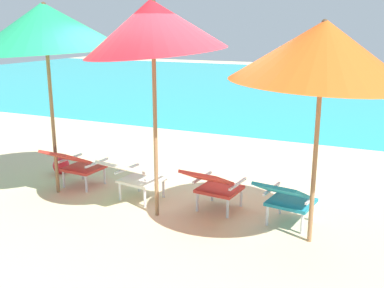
# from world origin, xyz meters

# --- Properties ---
(ground_plane) EXTENTS (40.00, 40.00, 0.00)m
(ground_plane) POSITION_xyz_m (0.00, 4.00, 0.00)
(ground_plane) COLOR beige
(ocean_band) EXTENTS (40.00, 18.00, 0.01)m
(ocean_band) POSITION_xyz_m (0.00, 12.86, 0.00)
(ocean_band) COLOR #28B2B7
(ocean_band) RESTS_ON ground_plane
(lounge_chair_far_left) EXTENTS (0.59, 0.91, 0.68)m
(lounge_chair_far_left) POSITION_xyz_m (-1.65, -0.27, 0.40)
(lounge_chair_far_left) COLOR red
(lounge_chair_far_left) RESTS_ON ground_plane
(lounge_chair_near_left) EXTENTS (0.66, 0.94, 0.68)m
(lounge_chair_near_left) POSITION_xyz_m (-0.59, -0.38, 0.40)
(lounge_chair_near_left) COLOR silver
(lounge_chair_near_left) RESTS_ON ground_plane
(lounge_chair_near_right) EXTENTS (0.61, 0.92, 0.68)m
(lounge_chair_near_right) POSITION_xyz_m (0.54, -0.27, 0.40)
(lounge_chair_near_right) COLOR red
(lounge_chair_near_right) RESTS_ON ground_plane
(lounge_chair_far_right) EXTENTS (0.65, 0.94, 0.68)m
(lounge_chair_far_right) POSITION_xyz_m (1.50, -0.32, 0.40)
(lounge_chair_far_right) COLOR teal
(lounge_chair_far_right) RESTS_ON ground_plane
(beach_umbrella_left) EXTENTS (2.33, 2.29, 2.74)m
(beach_umbrella_left) POSITION_xyz_m (-1.82, -0.49, 2.33)
(beach_umbrella_left) COLOR olive
(beach_umbrella_left) RESTS_ON ground_plane
(beach_umbrella_center) EXTENTS (2.43, 2.42, 2.74)m
(beach_umbrella_center) POSITION_xyz_m (-0.10, -0.61, 2.36)
(beach_umbrella_center) COLOR olive
(beach_umbrella_center) RESTS_ON ground_plane
(beach_umbrella_right) EXTENTS (1.99, 1.96, 2.47)m
(beach_umbrella_right) POSITION_xyz_m (1.83, -0.54, 2.11)
(beach_umbrella_right) COLOR olive
(beach_umbrella_right) RESTS_ON ground_plane
(beach_ball) EXTENTS (0.27, 0.27, 0.27)m
(beach_ball) POSITION_xyz_m (-2.35, 0.22, 0.14)
(beach_ball) COLOR red
(beach_ball) RESTS_ON ground_plane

